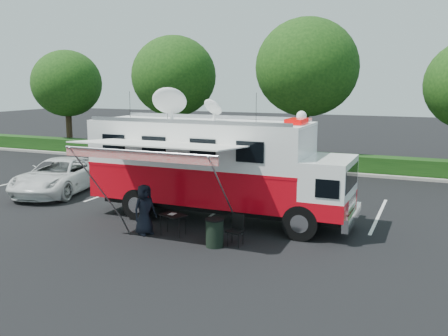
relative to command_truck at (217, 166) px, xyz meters
The scene contains 10 objects.
ground_plane 2.04m from the command_truck, ahead, with size 120.00×120.00×0.00m, color black.
back_border 13.30m from the command_truck, 84.56° to the left, with size 60.00×6.14×8.87m.
stall_lines 3.65m from the command_truck, 97.86° to the left, with size 24.12×5.50×0.01m.
command_truck is the anchor object (origin of this frame).
awning 3.13m from the command_truck, 107.43° to the right, with size 5.40×2.78×3.26m.
white_suv 8.97m from the command_truck, behind, with size 2.62×5.68×1.58m, color silver.
person 3.66m from the command_truck, 119.55° to the right, with size 0.85×0.55×1.73m, color black.
folding_table 2.78m from the command_truck, 103.52° to the right, with size 1.01×0.87×0.73m.
folding_chair 3.34m from the command_truck, 53.66° to the right, with size 0.56×0.58×0.98m.
trash_bin 3.50m from the command_truck, 67.12° to the right, with size 0.61×0.61×0.91m.
Camera 1 is at (7.37, -16.67, 5.20)m, focal length 40.00 mm.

